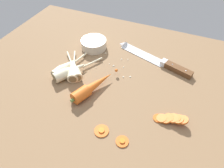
# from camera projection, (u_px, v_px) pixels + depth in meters

# --- Properties ---
(ground_plane) EXTENTS (1.20, 0.90, 0.04)m
(ground_plane) POSITION_uv_depth(u_px,v_px,m) (114.00, 87.00, 0.75)
(ground_plane) COLOR brown
(chefs_knife) EXTENTS (0.34, 0.14, 0.04)m
(chefs_knife) POSITION_uv_depth(u_px,v_px,m) (151.00, 58.00, 0.83)
(chefs_knife) COLOR silver
(chefs_knife) RESTS_ON ground_plane
(whole_carrot) EXTENTS (0.10, 0.20, 0.04)m
(whole_carrot) POSITION_uv_depth(u_px,v_px,m) (92.00, 87.00, 0.69)
(whole_carrot) COLOR #D6601E
(whole_carrot) RESTS_ON ground_plane
(parsnip_front) EXTENTS (0.06, 0.18, 0.04)m
(parsnip_front) POSITION_uv_depth(u_px,v_px,m) (66.00, 67.00, 0.77)
(parsnip_front) COLOR beige
(parsnip_front) RESTS_ON ground_plane
(parsnip_mid_left) EXTENTS (0.14, 0.15, 0.04)m
(parsnip_mid_left) POSITION_uv_depth(u_px,v_px,m) (74.00, 68.00, 0.76)
(parsnip_mid_left) COLOR beige
(parsnip_mid_left) RESTS_ON ground_plane
(parsnip_mid_right) EXTENTS (0.12, 0.20, 0.04)m
(parsnip_mid_right) POSITION_uv_depth(u_px,v_px,m) (71.00, 71.00, 0.75)
(parsnip_mid_right) COLOR beige
(parsnip_mid_right) RESTS_ON ground_plane
(parsnip_back) EXTENTS (0.11, 0.17, 0.04)m
(parsnip_back) POSITION_uv_depth(u_px,v_px,m) (73.00, 69.00, 0.76)
(parsnip_back) COLOR beige
(parsnip_back) RESTS_ON ground_plane
(carrot_slice_stack) EXTENTS (0.10, 0.04, 0.03)m
(carrot_slice_stack) POSITION_uv_depth(u_px,v_px,m) (170.00, 119.00, 0.61)
(carrot_slice_stack) COLOR #D6601E
(carrot_slice_stack) RESTS_ON ground_plane
(carrot_slice_stray_near) EXTENTS (0.04, 0.04, 0.01)m
(carrot_slice_stray_near) POSITION_uv_depth(u_px,v_px,m) (122.00, 141.00, 0.57)
(carrot_slice_stray_near) COLOR #D6601E
(carrot_slice_stray_near) RESTS_ON ground_plane
(carrot_slice_stray_mid) EXTENTS (0.04, 0.04, 0.01)m
(carrot_slice_stray_mid) POSITION_uv_depth(u_px,v_px,m) (101.00, 131.00, 0.59)
(carrot_slice_stray_mid) COLOR #D6601E
(carrot_slice_stray_mid) RESTS_ON ground_plane
(prep_bowl) EXTENTS (0.11, 0.11, 0.04)m
(prep_bowl) POSITION_uv_depth(u_px,v_px,m) (94.00, 44.00, 0.87)
(prep_bowl) COLOR beige
(prep_bowl) RESTS_ON ground_plane
(mince_crumbs) EXTENTS (0.15, 0.11, 0.01)m
(mince_crumbs) POSITION_uv_depth(u_px,v_px,m) (119.00, 66.00, 0.80)
(mince_crumbs) COLOR silver
(mince_crumbs) RESTS_ON ground_plane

